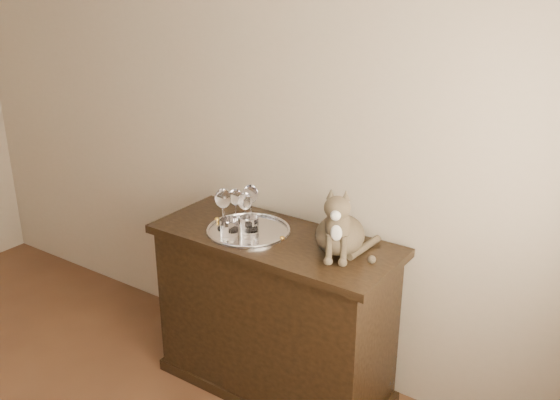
% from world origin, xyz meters
% --- Properties ---
extents(wall_back, '(4.00, 0.10, 2.70)m').
position_xyz_m(wall_back, '(0.00, 2.25, 1.35)').
color(wall_back, tan).
rests_on(wall_back, ground).
extents(sideboard, '(1.20, 0.50, 0.85)m').
position_xyz_m(sideboard, '(0.60, 1.94, 0.42)').
color(sideboard, black).
rests_on(sideboard, ground).
extents(tray, '(0.40, 0.40, 0.01)m').
position_xyz_m(tray, '(0.47, 1.91, 0.85)').
color(tray, silver).
rests_on(tray, sideboard).
extents(wine_glass_a, '(0.07, 0.07, 0.17)m').
position_xyz_m(wine_glass_a, '(0.36, 1.96, 0.95)').
color(wine_glass_a, white).
rests_on(wine_glass_a, tray).
extents(wine_glass_b, '(0.07, 0.07, 0.20)m').
position_xyz_m(wine_glass_b, '(0.42, 2.00, 0.96)').
color(wine_glass_b, white).
rests_on(wine_glass_b, tray).
extents(wine_glass_c, '(0.08, 0.08, 0.20)m').
position_xyz_m(wine_glass_c, '(0.36, 1.86, 0.96)').
color(wine_glass_c, silver).
rests_on(wine_glass_c, tray).
extents(wine_glass_d, '(0.07, 0.07, 0.18)m').
position_xyz_m(wine_glass_d, '(0.44, 1.93, 0.95)').
color(wine_glass_d, white).
rests_on(wine_glass_d, tray).
extents(tumbler_a, '(0.09, 0.09, 0.10)m').
position_xyz_m(tumbler_a, '(0.51, 1.87, 0.91)').
color(tumbler_a, silver).
rests_on(tumbler_a, tray).
extents(tumbler_b, '(0.09, 0.09, 0.10)m').
position_xyz_m(tumbler_b, '(0.45, 1.79, 0.91)').
color(tumbler_b, white).
rests_on(tumbler_b, tray).
extents(cat, '(0.42, 0.41, 0.34)m').
position_xyz_m(cat, '(0.93, 1.97, 1.02)').
color(cat, '#47372A').
rests_on(cat, sideboard).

